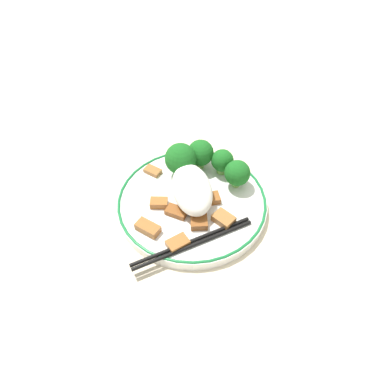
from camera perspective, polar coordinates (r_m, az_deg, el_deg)
ground_plane at (r=0.65m, az=0.00°, el=-2.21°), size 3.00×3.00×0.00m
plate at (r=0.65m, az=0.00°, el=-1.61°), size 0.26×0.26×0.02m
rice_mound at (r=0.62m, az=-0.29°, el=0.11°), size 0.11×0.07×0.05m
broccoli_back_left at (r=0.65m, az=6.92°, el=2.86°), size 0.05×0.05×0.05m
broccoli_back_center at (r=0.67m, az=4.64°, el=4.73°), size 0.04×0.04×0.05m
broccoli_back_right at (r=0.68m, az=1.32°, el=5.96°), size 0.05×0.05×0.06m
broccoli_mid_left at (r=0.66m, az=-1.75°, el=5.04°), size 0.06×0.06×0.07m
meat_near_front at (r=0.60m, az=0.71°, el=-4.57°), size 0.03×0.03×0.01m
meat_near_left at (r=0.64m, az=2.77°, el=-1.01°), size 0.02×0.03×0.01m
meat_near_right at (r=0.58m, az=-2.20°, el=-7.78°), size 0.03×0.04×0.01m
meat_near_back at (r=0.63m, az=-5.07°, el=-1.62°), size 0.03×0.03×0.01m
meat_on_rice_edge at (r=0.62m, az=-2.38°, el=-3.00°), size 0.04×0.04×0.01m
meat_mid_left at (r=0.61m, az=4.83°, el=-4.10°), size 0.04×0.04×0.01m
meat_mid_right at (r=0.60m, az=-6.73°, el=-5.45°), size 0.04×0.04×0.01m
meat_far_scatter at (r=0.69m, az=-6.01°, el=3.22°), size 0.03×0.03×0.01m
chopsticks at (r=0.58m, az=0.13°, el=-7.76°), size 0.06×0.20×0.01m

